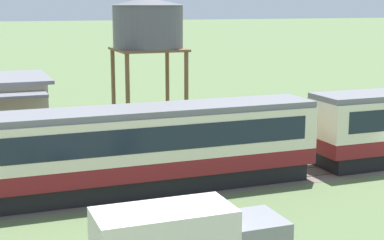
{
  "coord_description": "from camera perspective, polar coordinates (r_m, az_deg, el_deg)",
  "views": [
    {
      "loc": [
        -21.33,
        -24.75,
        8.75
      ],
      "look_at": [
        -11.45,
        1.36,
        3.25
      ],
      "focal_mm": 55.0,
      "sensor_mm": 36.0,
      "label": 1
    }
  ],
  "objects": [
    {
      "name": "passenger_train",
      "position": [
        27.77,
        -4.47,
        -2.43
      ],
      "size": [
        91.62,
        2.99,
        4.05
      ],
      "color": "maroon",
      "rests_on": "ground_plane"
    },
    {
      "name": "railway_track",
      "position": [
        28.72,
        -2.09,
        -6.58
      ],
      "size": [
        162.84,
        3.6,
        0.04
      ],
      "color": "#665B51",
      "rests_on": "ground_plane"
    },
    {
      "name": "water_tower",
      "position": [
        39.77,
        -4.3,
        9.14
      ],
      "size": [
        4.91,
        4.91,
        9.2
      ],
      "color": "brown",
      "rests_on": "ground_plane"
    }
  ]
}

